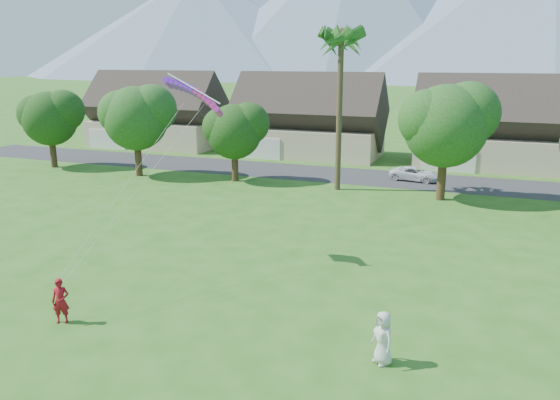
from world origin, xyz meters
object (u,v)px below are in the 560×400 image
at_px(kite_flyer, 61,301).
at_px(parafoil_kite, 196,92).
at_px(watcher, 383,338).
at_px(parked_car, 415,174).

relative_size(kite_flyer, parafoil_kite, 0.57).
height_order(watcher, parked_car, watcher).
bearing_deg(parafoil_kite, parked_car, 66.79).
height_order(kite_flyer, parafoil_kite, parafoil_kite).
relative_size(parked_car, parafoil_kite, 1.30).
xyz_separation_m(parked_car, parafoil_kite, (-8.24, -22.82, 7.97)).
bearing_deg(parked_car, watcher, -167.07).
height_order(watcher, parafoil_kite, parafoil_kite).
bearing_deg(kite_flyer, parafoil_kite, 53.26).
bearing_deg(parafoil_kite, watcher, -36.92).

